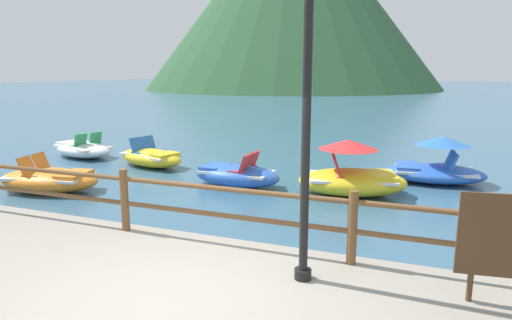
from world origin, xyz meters
name	(u,v)px	position (x,y,z in m)	size (l,w,h in m)	color
ground_plane	(395,102)	(0.00, 40.00, 0.00)	(200.00, 200.00, 0.00)	#38607A
dock_railing	(227,206)	(0.00, 1.55, 0.97)	(23.92, 0.12, 0.95)	brown
lamp_post	(308,48)	(1.24, 0.93, 3.02)	(0.28, 0.28, 4.38)	black
pedal_boat_0	(151,157)	(-5.05, 7.18, 0.28)	(2.59, 1.75, 0.86)	yellow
pedal_boat_1	(236,175)	(-1.75, 5.94, 0.29)	(2.29, 1.24, 0.87)	blue
pedal_boat_3	(83,149)	(-8.04, 7.67, 0.27)	(2.74, 2.01, 0.85)	white
pedal_boat_5	(435,167)	(2.84, 8.11, 0.39)	(2.56, 1.59, 1.19)	blue
pedal_boat_6	(50,179)	(-5.71, 3.98, 0.28)	(2.61, 1.66, 0.87)	orange
pedal_boat_7	(352,176)	(1.03, 6.17, 0.44)	(2.72, 1.95, 1.28)	yellow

